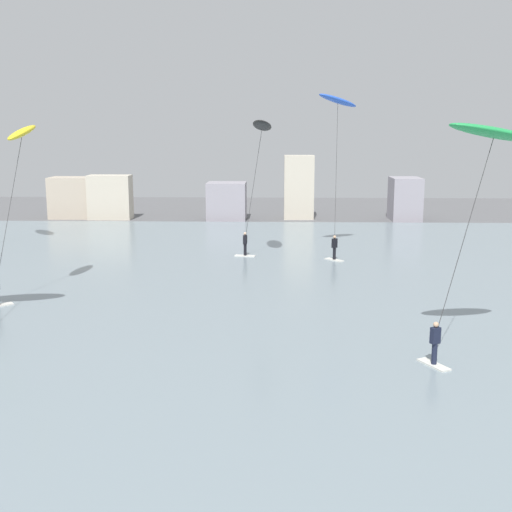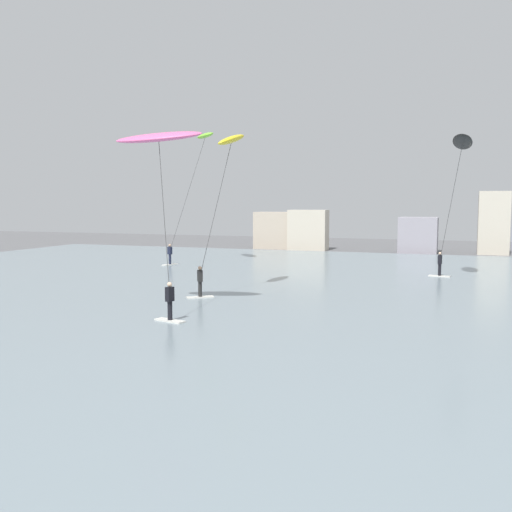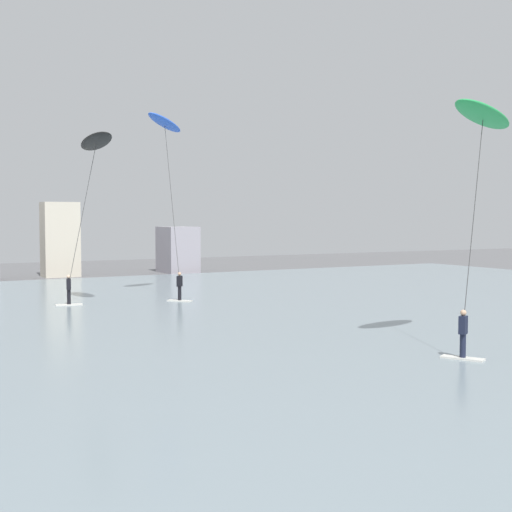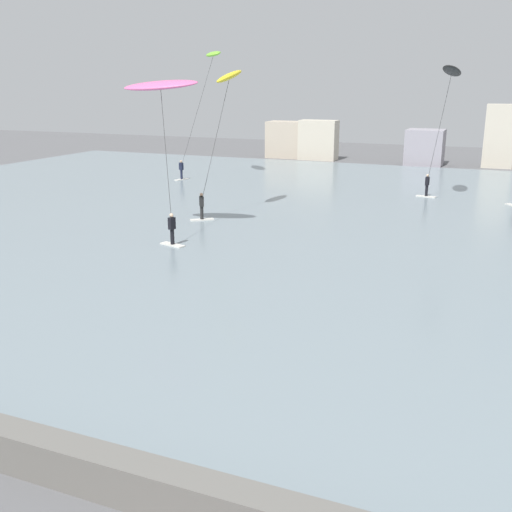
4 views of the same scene
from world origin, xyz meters
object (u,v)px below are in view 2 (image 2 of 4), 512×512
kitesurfer_lime (202,146)px  kitesurfer_yellow (227,158)px  kitesurfer_black (461,151)px  kitesurfer_pink (159,147)px

kitesurfer_lime → kitesurfer_yellow: 15.66m
kitesurfer_black → kitesurfer_lime: size_ratio=0.87×
kitesurfer_pink → kitesurfer_lime: (-7.05, 19.52, 2.07)m
kitesurfer_pink → kitesurfer_yellow: (0.71, 6.07, -0.02)m
kitesurfer_lime → kitesurfer_yellow: kitesurfer_lime is taller
kitesurfer_lime → kitesurfer_yellow: (7.76, -13.45, -2.09)m
kitesurfer_black → kitesurfer_lime: (-19.50, 3.62, 1.29)m
kitesurfer_yellow → kitesurfer_lime: bearing=120.0°
kitesurfer_pink → kitesurfer_yellow: kitesurfer_yellow is taller
kitesurfer_black → kitesurfer_pink: size_ratio=1.12×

